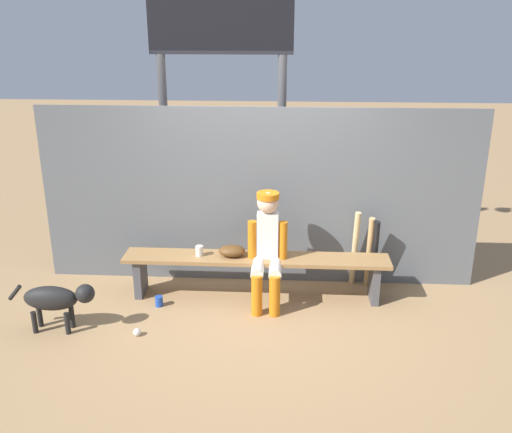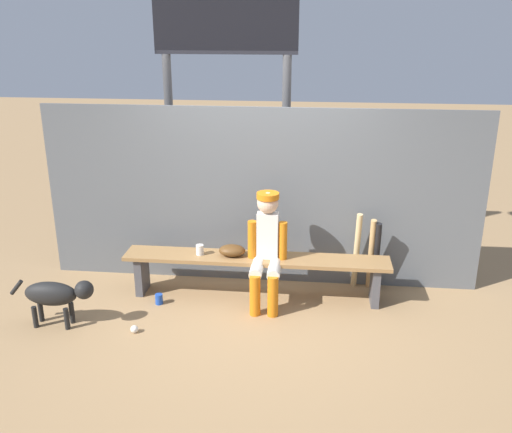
{
  "view_description": "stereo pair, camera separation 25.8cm",
  "coord_description": "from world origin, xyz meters",
  "px_view_note": "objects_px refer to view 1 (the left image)",
  "views": [
    {
      "loc": [
        0.33,
        -5.43,
        2.85
      ],
      "look_at": [
        0.0,
        0.0,
        0.92
      ],
      "focal_mm": 39.49,
      "sensor_mm": 36.0,
      "label": 1
    },
    {
      "loc": [
        0.58,
        -5.41,
        2.85
      ],
      "look_at": [
        0.0,
        0.0,
        0.92
      ],
      "focal_mm": 39.49,
      "sensor_mm": 36.0,
      "label": 2
    }
  ],
  "objects_px": {
    "dugout_bench": "(256,265)",
    "bat_wood_natural": "(355,249)",
    "dog": "(56,299)",
    "cup_on_ground": "(159,301)",
    "bat_wood_tan": "(369,252)",
    "scoreboard": "(227,59)",
    "bat_aluminum_black": "(375,254)",
    "baseball": "(137,332)",
    "cup_on_bench": "(199,251)",
    "player_seated": "(267,246)",
    "baseball_glove": "(232,251)"
  },
  "relations": [
    {
      "from": "baseball",
      "to": "scoreboard",
      "type": "xyz_separation_m",
      "value": [
        0.68,
        1.93,
        2.37
      ]
    },
    {
      "from": "dugout_bench",
      "to": "dog",
      "type": "xyz_separation_m",
      "value": [
        -1.85,
        -0.79,
        -0.04
      ]
    },
    {
      "from": "bat_aluminum_black",
      "to": "cup_on_ground",
      "type": "xyz_separation_m",
      "value": [
        -2.28,
        -0.55,
        -0.35
      ]
    },
    {
      "from": "bat_wood_tan",
      "to": "scoreboard",
      "type": "xyz_separation_m",
      "value": [
        -1.62,
        0.76,
        1.98
      ]
    },
    {
      "from": "baseball_glove",
      "to": "baseball",
      "type": "relative_size",
      "value": 3.78
    },
    {
      "from": "bat_wood_tan",
      "to": "bat_wood_natural",
      "type": "bearing_deg",
      "value": 168.51
    },
    {
      "from": "cup_on_bench",
      "to": "scoreboard",
      "type": "bearing_deg",
      "value": 79.36
    },
    {
      "from": "dugout_bench",
      "to": "bat_wood_natural",
      "type": "height_order",
      "value": "bat_wood_natural"
    },
    {
      "from": "dugout_bench",
      "to": "bat_wood_tan",
      "type": "xyz_separation_m",
      "value": [
        1.22,
        0.31,
        0.05
      ]
    },
    {
      "from": "dog",
      "to": "scoreboard",
      "type": "bearing_deg",
      "value": 52.19
    },
    {
      "from": "bat_wood_natural",
      "to": "bat_aluminum_black",
      "type": "bearing_deg",
      "value": -14.65
    },
    {
      "from": "dog",
      "to": "cup_on_bench",
      "type": "bearing_deg",
      "value": 32.29
    },
    {
      "from": "bat_aluminum_black",
      "to": "baseball",
      "type": "height_order",
      "value": "bat_aluminum_black"
    },
    {
      "from": "player_seated",
      "to": "bat_wood_natural",
      "type": "relative_size",
      "value": 1.33
    },
    {
      "from": "dugout_bench",
      "to": "baseball",
      "type": "xyz_separation_m",
      "value": [
        -1.08,
        -0.85,
        -0.34
      ]
    },
    {
      "from": "baseball",
      "to": "cup_on_bench",
      "type": "relative_size",
      "value": 0.67
    },
    {
      "from": "dugout_bench",
      "to": "player_seated",
      "type": "distance_m",
      "value": 0.32
    },
    {
      "from": "baseball_glove",
      "to": "dog",
      "type": "xyz_separation_m",
      "value": [
        -1.59,
        -0.79,
        -0.2
      ]
    },
    {
      "from": "player_seated",
      "to": "dog",
      "type": "relative_size",
      "value": 1.4
    },
    {
      "from": "bat_wood_natural",
      "to": "bat_aluminum_black",
      "type": "relative_size",
      "value": 1.08
    },
    {
      "from": "bat_wood_natural",
      "to": "dugout_bench",
      "type": "bearing_deg",
      "value": -162.19
    },
    {
      "from": "baseball_glove",
      "to": "bat_wood_tan",
      "type": "relative_size",
      "value": 0.33
    },
    {
      "from": "cup_on_ground",
      "to": "cup_on_bench",
      "type": "height_order",
      "value": "cup_on_bench"
    },
    {
      "from": "bat_wood_tan",
      "to": "scoreboard",
      "type": "distance_m",
      "value": 2.67
    },
    {
      "from": "player_seated",
      "to": "bat_wood_natural",
      "type": "bearing_deg",
      "value": 25.7
    },
    {
      "from": "baseball",
      "to": "cup_on_bench",
      "type": "height_order",
      "value": "cup_on_bench"
    },
    {
      "from": "bat_wood_natural",
      "to": "cup_on_bench",
      "type": "relative_size",
      "value": 8.06
    },
    {
      "from": "baseball",
      "to": "dog",
      "type": "xyz_separation_m",
      "value": [
        -0.77,
        0.06,
        0.3
      ]
    },
    {
      "from": "player_seated",
      "to": "bat_aluminum_black",
      "type": "bearing_deg",
      "value": 19.05
    },
    {
      "from": "baseball_glove",
      "to": "cup_on_ground",
      "type": "distance_m",
      "value": 0.92
    },
    {
      "from": "dugout_bench",
      "to": "bat_aluminum_black",
      "type": "relative_size",
      "value": 3.42
    },
    {
      "from": "dog",
      "to": "cup_on_ground",
      "type": "bearing_deg",
      "value": 31.99
    },
    {
      "from": "dugout_bench",
      "to": "cup_on_bench",
      "type": "xyz_separation_m",
      "value": [
        -0.6,
        -0.01,
        0.15
      ]
    },
    {
      "from": "bat_aluminum_black",
      "to": "baseball",
      "type": "xyz_separation_m",
      "value": [
        -2.36,
        -1.14,
        -0.37
      ]
    },
    {
      "from": "bat_aluminum_black",
      "to": "cup_on_ground",
      "type": "relative_size",
      "value": 7.45
    },
    {
      "from": "player_seated",
      "to": "baseball",
      "type": "xyz_separation_m",
      "value": [
        -1.2,
        -0.74,
        -0.61
      ]
    },
    {
      "from": "bat_wood_natural",
      "to": "cup_on_bench",
      "type": "distance_m",
      "value": 1.71
    },
    {
      "from": "scoreboard",
      "to": "dugout_bench",
      "type": "bearing_deg",
      "value": -69.83
    },
    {
      "from": "baseball_glove",
      "to": "cup_on_ground",
      "type": "bearing_deg",
      "value": -160.39
    },
    {
      "from": "bat_aluminum_black",
      "to": "baseball_glove",
      "type": "bearing_deg",
      "value": -169.38
    },
    {
      "from": "player_seated",
      "to": "baseball_glove",
      "type": "xyz_separation_m",
      "value": [
        -0.37,
        0.11,
        -0.12
      ]
    },
    {
      "from": "baseball_glove",
      "to": "bat_wood_natural",
      "type": "height_order",
      "value": "bat_wood_natural"
    },
    {
      "from": "dog",
      "to": "bat_aluminum_black",
      "type": "bearing_deg",
      "value": 19.09
    },
    {
      "from": "bat_wood_natural",
      "to": "dog",
      "type": "relative_size",
      "value": 1.05
    },
    {
      "from": "player_seated",
      "to": "bat_wood_natural",
      "type": "distance_m",
      "value": 1.07
    },
    {
      "from": "bat_wood_natural",
      "to": "dog",
      "type": "bearing_deg",
      "value": -158.67
    },
    {
      "from": "dugout_bench",
      "to": "scoreboard",
      "type": "distance_m",
      "value": 2.33
    },
    {
      "from": "bat_wood_natural",
      "to": "baseball",
      "type": "bearing_deg",
      "value": -150.89
    },
    {
      "from": "bat_aluminum_black",
      "to": "scoreboard",
      "type": "relative_size",
      "value": 0.23
    },
    {
      "from": "cup_on_ground",
      "to": "bat_wood_natural",
      "type": "bearing_deg",
      "value": 16.41
    }
  ]
}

